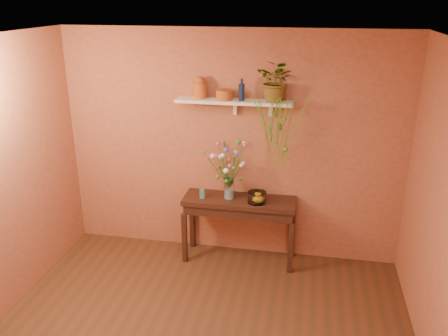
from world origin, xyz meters
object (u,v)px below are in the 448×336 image
sideboard (239,208)px  glass_vase (229,190)px  spider_plant (277,81)px  terracotta_jug (200,88)px  bouquet (227,161)px  blue_bottle (242,92)px  glass_bowl (257,198)px

sideboard → glass_vase: 0.25m
spider_plant → glass_vase: spider_plant is taller
sideboard → glass_vase: bearing=177.1°
terracotta_jug → bouquet: 0.88m
bouquet → glass_vase: bearing=-3.4°
sideboard → blue_bottle: bearing=92.4°
glass_bowl → spider_plant: bearing=46.7°
glass_vase → spider_plant: bearing=12.2°
glass_bowl → sideboard: bearing=165.0°
sideboard → spider_plant: 1.53m
sideboard → terracotta_jug: (-0.48, 0.12, 1.38)m
glass_vase → bouquet: 0.35m
blue_bottle → terracotta_jug: bearing=174.5°
sideboard → bouquet: bearing=177.0°
sideboard → glass_bowl: glass_bowl is taller
terracotta_jug → glass_bowl: bearing=-14.6°
glass_vase → glass_bowl: size_ratio=1.12×
blue_bottle → spider_plant: spider_plant is taller
spider_plant → glass_bowl: size_ratio=2.09×
terracotta_jug → glass_vase: (0.35, -0.12, -1.16)m
bouquet → glass_bowl: size_ratio=2.54×
blue_bottle → glass_bowl: 1.21m
terracotta_jug → bouquet: size_ratio=0.45×
spider_plant → glass_bowl: (-0.16, -0.17, -1.31)m
blue_bottle → bouquet: (-0.14, -0.07, -0.79)m
spider_plant → glass_vase: (-0.49, -0.11, -1.26)m
terracotta_jug → blue_bottle: terracotta_jug is taller
terracotta_jug → bouquet: bearing=-19.1°
glass_bowl → blue_bottle: bearing=147.8°
blue_bottle → glass_vase: (-0.12, -0.07, -1.14)m
terracotta_jug → glass_vase: 1.22m
glass_vase → bouquet: (-0.02, 0.00, 0.35)m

